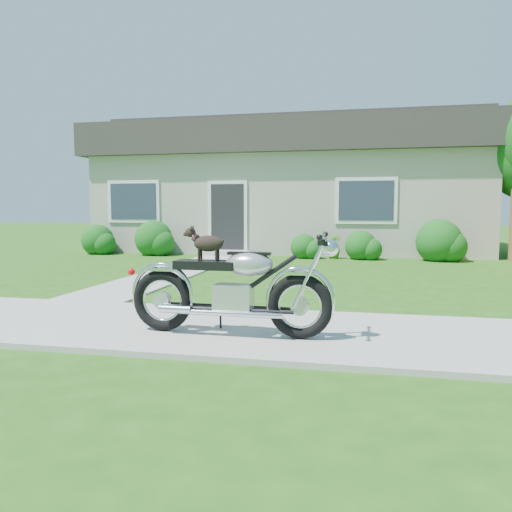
# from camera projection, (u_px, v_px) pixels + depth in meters

# --- Properties ---
(ground) EXTENTS (80.00, 80.00, 0.00)m
(ground) POSITION_uv_depth(u_px,v_px,m) (147.00, 326.00, 5.83)
(ground) COLOR #235114
(ground) RESTS_ON ground
(sidewalk) EXTENTS (24.00, 2.20, 0.04)m
(sidewalk) POSITION_uv_depth(u_px,v_px,m) (147.00, 324.00, 5.82)
(sidewalk) COLOR #9E9B93
(sidewalk) RESTS_ON ground
(walkway) EXTENTS (1.20, 8.00, 0.03)m
(walkway) POSITION_uv_depth(u_px,v_px,m) (180.00, 270.00, 11.01)
(walkway) COLOR #9E9B93
(walkway) RESTS_ON ground
(house) EXTENTS (12.60, 7.03, 4.50)m
(house) POSITION_uv_depth(u_px,v_px,m) (292.00, 186.00, 17.30)
(house) COLOR #BBB5A9
(house) RESTS_ON ground
(shrub_row) EXTENTS (10.97, 1.19, 1.19)m
(shrub_row) POSITION_uv_depth(u_px,v_px,m) (268.00, 242.00, 14.09)
(shrub_row) COLOR #165317
(shrub_row) RESTS_ON ground
(potted_plant_left) EXTENTS (0.76, 0.73, 0.64)m
(potted_plant_left) POSITION_uv_depth(u_px,v_px,m) (150.00, 244.00, 14.91)
(potted_plant_left) COLOR #285316
(potted_plant_left) RESTS_ON ground
(potted_plant_right) EXTENTS (0.45, 0.45, 0.65)m
(potted_plant_right) POSITION_uv_depth(u_px,v_px,m) (334.00, 247.00, 13.77)
(potted_plant_right) COLOR #326A1D
(potted_plant_right) RESTS_ON ground
(motorcycle_with_dog) EXTENTS (2.22, 0.60, 1.13)m
(motorcycle_with_dog) POSITION_uv_depth(u_px,v_px,m) (233.00, 288.00, 5.20)
(motorcycle_with_dog) COLOR black
(motorcycle_with_dog) RESTS_ON sidewalk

